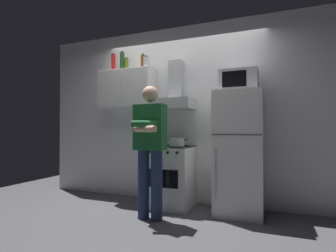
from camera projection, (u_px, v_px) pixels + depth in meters
name	position (u px, v px, depth m)	size (l,w,h in m)	color
ground_plane	(168.00, 212.00, 3.50)	(7.00, 7.00, 0.00)	#4C4C51
back_wall_tiled	(182.00, 114.00, 4.08)	(4.80, 0.10, 2.70)	white
upper_cabinet	(127.00, 89.00, 4.19)	(0.90, 0.37, 0.60)	white
stove_oven	(171.00, 176.00, 3.76)	(0.60, 0.62, 0.87)	white
range_hood	(174.00, 96.00, 3.90)	(0.60, 0.44, 0.75)	#B7BABF
refrigerator	(239.00, 153.00, 3.42)	(0.60, 0.62, 1.60)	white
microwave	(239.00, 81.00, 3.45)	(0.48, 0.37, 0.28)	#B7BABF
person_standing	(150.00, 146.00, 3.22)	(0.38, 0.33, 1.64)	navy
cooking_pot	(177.00, 142.00, 3.61)	(0.31, 0.21, 0.10)	#B7BABF
bottle_canister_steel	(146.00, 63.00, 4.06)	(0.08, 0.08, 0.19)	#B2B5BA
bottle_wine_green	(122.00, 62.00, 4.26)	(0.07, 0.07, 0.33)	#19471E
bottle_olive_oil	(126.00, 65.00, 4.23)	(0.06, 0.06, 0.22)	#4C6B19
bottle_beer_brown	(143.00, 62.00, 4.14)	(0.07, 0.07, 0.25)	brown
bottle_soda_red	(113.00, 63.00, 4.27)	(0.07, 0.07, 0.29)	red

